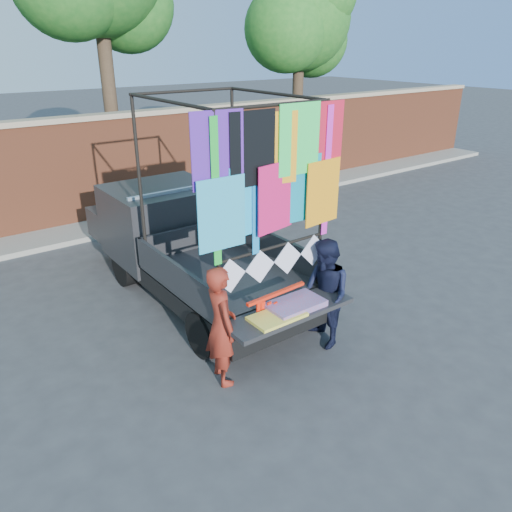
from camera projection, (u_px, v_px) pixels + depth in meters
ground at (271, 341)px, 7.58m from camera, size 90.00×90.00×0.00m
brick_wall at (96, 169)px, 12.22m from camera, size 30.00×0.45×2.61m
curb at (113, 225)px, 12.21m from camera, size 30.00×1.20×0.12m
tree_right at (302, 22)px, 15.80m from camera, size 4.20×3.30×6.62m
pickup_truck at (179, 240)px, 8.99m from camera, size 2.23×5.60×3.52m
woman at (221, 326)px, 6.42m from camera, size 0.51×0.67×1.65m
man at (325, 294)px, 7.23m from camera, size 0.81×0.93×1.64m
streamer_bundle at (270, 309)px, 6.74m from camera, size 1.00×0.11×0.69m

